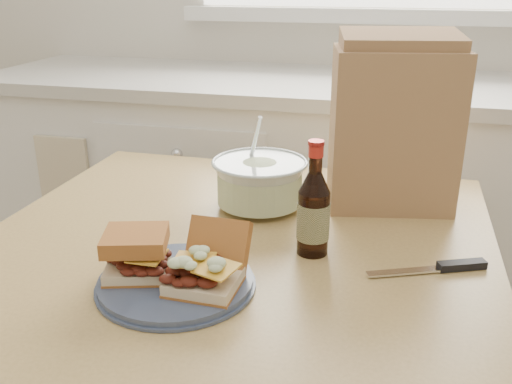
% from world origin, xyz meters
% --- Properties ---
extents(cabinet_run, '(2.50, 0.64, 0.94)m').
position_xyz_m(cabinet_run, '(-0.00, 1.70, 0.47)').
color(cabinet_run, white).
rests_on(cabinet_run, ground).
extents(dining_table, '(0.97, 0.97, 0.80)m').
position_xyz_m(dining_table, '(-0.14, 0.75, 0.68)').
color(dining_table, tan).
rests_on(dining_table, ground).
extents(plate, '(0.25, 0.25, 0.02)m').
position_xyz_m(plate, '(-0.18, 0.58, 0.80)').
color(plate, '#3D4964').
rests_on(plate, dining_table).
extents(sandwich_left, '(0.12, 0.11, 0.07)m').
position_xyz_m(sandwich_left, '(-0.25, 0.58, 0.85)').
color(sandwich_left, beige).
rests_on(sandwich_left, plate).
extents(sandwich_right, '(0.11, 0.15, 0.09)m').
position_xyz_m(sandwich_right, '(-0.13, 0.59, 0.84)').
color(sandwich_right, beige).
rests_on(sandwich_right, plate).
extents(coleslaw_bowl, '(0.20, 0.20, 0.20)m').
position_xyz_m(coleslaw_bowl, '(-0.13, 0.93, 0.85)').
color(coleslaw_bowl, silver).
rests_on(coleslaw_bowl, dining_table).
extents(beer_bottle, '(0.06, 0.06, 0.21)m').
position_xyz_m(beer_bottle, '(0.01, 0.75, 0.88)').
color(beer_bottle, black).
rests_on(beer_bottle, dining_table).
extents(knife, '(0.20, 0.10, 0.01)m').
position_xyz_m(knife, '(0.24, 0.74, 0.80)').
color(knife, silver).
rests_on(knife, dining_table).
extents(paper_bag, '(0.28, 0.21, 0.33)m').
position_xyz_m(paper_bag, '(0.13, 1.02, 0.96)').
color(paper_bag, '#A07B4D').
rests_on(paper_bag, dining_table).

